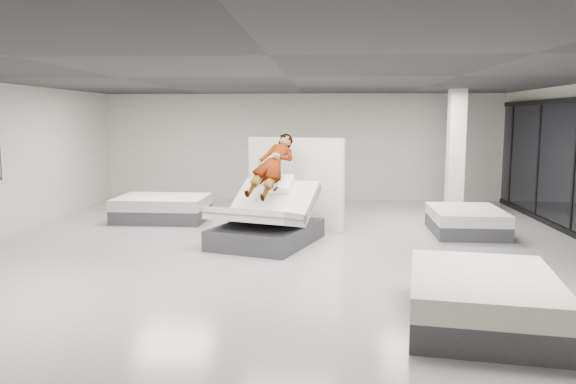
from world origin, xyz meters
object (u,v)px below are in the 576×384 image
Objects in this scene: person at (273,176)px; flat_bed_left_far at (163,208)px; flat_bed_right_near at (482,299)px; hero_bed at (266,223)px; remote at (276,189)px; column at (456,153)px; divider_panel at (295,184)px; flat_bed_right_far at (466,221)px.

person is 3.72m from flat_bed_left_far.
person is 5.46m from flat_bed_right_near.
remote is at bearing -28.19° from hero_bed.
column is at bearing 9.89° from flat_bed_left_far.
hero_bed is 1.66m from divider_panel.
hero_bed is 1.05× the size of flat_bed_right_near.
flat_bed_right_far is at bearing 78.08° from flat_bed_right_near.
remote is at bearing 125.08° from flat_bed_right_near.
flat_bed_right_near is (2.86, -4.07, -0.81)m from remote.
column reaches higher than flat_bed_right_near.
column reaches higher than flat_bed_right_far.
divider_panel is (0.30, 1.57, -0.09)m from remote.
hero_bed is at bearing -90.00° from person.
person reaches higher than flat_bed_right_near.
flat_bed_right_near is (-1.16, -5.48, 0.04)m from flat_bed_right_far.
hero_bed is at bearing -40.64° from flat_bed_left_far.
flat_bed_right_far is 0.92× the size of flat_bed_left_far.
flat_bed_right_near is at bearing -48.35° from flat_bed_left_far.
flat_bed_left_far is at bearing -170.11° from column.
flat_bed_left_far is (-2.89, 2.10, -1.04)m from person.
flat_bed_right_near reaches higher than flat_bed_left_far.
divider_panel reaches higher than flat_bed_right_near.
remote is 3.98m from flat_bed_left_far.
person is at bearing 70.71° from hero_bed.
flat_bed_left_far is at bearing 159.35° from remote.
column reaches higher than hero_bed.
column is (4.37, 3.36, 0.27)m from person.
person is 5.52m from column.
remote is 0.07× the size of flat_bed_right_far.
column reaches higher than flat_bed_left_far.
remote reaches higher than flat_bed_right_near.
hero_bed reaches higher than flat_bed_right_near.
flat_bed_right_near is at bearing -35.63° from remote.
hero_bed is at bearing 171.10° from remote.
hero_bed is 0.96m from person.
divider_panel is 3.49m from flat_bed_left_far.
remote is at bearing -57.85° from person.
remote reaches higher than flat_bed_left_far.
remote is (0.20, -0.11, 0.69)m from hero_bed.
flat_bed_right_near is (2.95, -4.48, -1.02)m from person.
flat_bed_right_far is at bearing -8.90° from flat_bed_left_far.
flat_bed_left_far is at bearing 171.10° from flat_bed_right_far.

